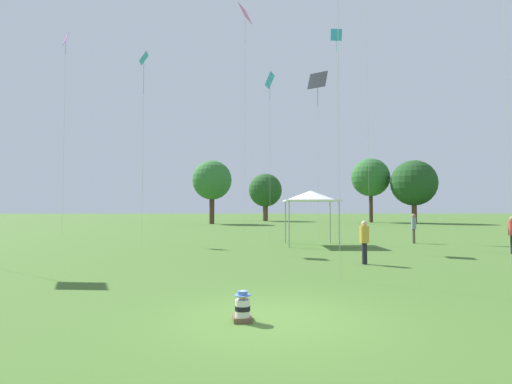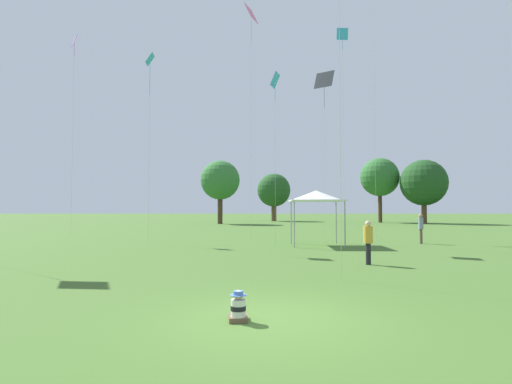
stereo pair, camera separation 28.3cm
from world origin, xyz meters
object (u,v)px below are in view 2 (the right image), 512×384
canopy_tent (314,196)px  distant_tree_0 (378,177)px  kite_7 (148,69)px  distant_tree_3 (421,183)px  kite_0 (249,19)px  distant_tree_1 (272,190)px  person_standing_3 (366,238)px  kite_2 (72,51)px  kite_6 (322,82)px  kite_4 (340,47)px  person_standing_0 (419,225)px  kite_8 (273,86)px  distant_tree_2 (218,180)px  seated_toddler (236,308)px

canopy_tent → distant_tree_0: 40.40m
kite_7 → distant_tree_3: bearing=177.4°
kite_0 → distant_tree_1: bearing=63.6°
person_standing_3 → kite_0: size_ratio=0.10×
kite_2 → distant_tree_3: (38.17, 26.05, -8.63)m
person_standing_3 → distant_tree_1: (-1.34, 51.91, 4.18)m
canopy_tent → kite_6: size_ratio=0.26×
kite_4 → distant_tree_1: 42.87m
distant_tree_3 → canopy_tent: bearing=-121.5°
person_standing_0 → kite_0: (-10.53, 3.91, 14.83)m
canopy_tent → kite_4: 10.07m
kite_8 → kite_7: bearing=-31.0°
kite_0 → distant_tree_1: kite_0 is taller
distant_tree_0 → distant_tree_3: 6.50m
person_standing_3 → kite_2: size_ratio=0.11×
kite_8 → distant_tree_3: 40.52m
kite_8 → distant_tree_0: bearing=-141.4°
canopy_tent → kite_2: bearing=158.1°
person_standing_0 → kite_8: size_ratio=0.18×
kite_6 → distant_tree_3: 33.49m
kite_0 → kite_7: (-6.17, -4.42, -5.26)m
kite_0 → distant_tree_2: kite_0 is taller
person_standing_3 → kite_6: kite_6 is taller
person_standing_0 → kite_6: size_ratio=0.15×
person_standing_3 → kite_8: kite_8 is taller
kite_6 → person_standing_0: bearing=33.7°
kite_8 → distant_tree_2: bearing=-105.1°
person_standing_0 → kite_7: size_ratio=0.16×
distant_tree_1 → canopy_tent: bearing=-89.3°
kite_0 → kite_8: kite_0 is taller
distant_tree_2 → distant_tree_3: distant_tree_3 is taller
person_standing_3 → kite_0: bearing=117.6°
kite_2 → distant_tree_0: (33.14, 30.02, -7.54)m
distant_tree_1 → kite_4: bearing=-86.5°
kite_6 → kite_7: (-11.65, -5.52, -0.96)m
kite_2 → distant_tree_1: 41.66m
distant_tree_1 → distant_tree_3: bearing=-27.2°
kite_2 → kite_0: bearing=90.6°
distant_tree_0 → distant_tree_2: 24.51m
seated_toddler → person_standing_0: size_ratio=0.33×
seated_toddler → kite_6: kite_6 is taller
kite_4 → kite_7: bearing=48.1°
distant_tree_1 → person_standing_0: bearing=-80.5°
kite_6 → kite_8: bearing=-44.2°
kite_6 → kite_8: size_ratio=1.23×
kite_4 → kite_8: (-4.45, -1.88, -3.14)m
seated_toddler → kite_0: size_ratio=0.04×
kite_7 → distant_tree_2: bearing=-142.3°
person_standing_3 → canopy_tent: 8.25m
person_standing_3 → distant_tree_3: 45.85m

